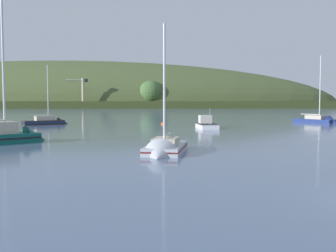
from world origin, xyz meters
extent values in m
cube|color=#35401E|center=(15.44, 231.94, 2.01)|extent=(489.03, 102.08, 4.02)
ellipsoid|color=#4C5B33|center=(-49.60, 261.15, 0.00)|extent=(393.51, 115.19, 63.71)
sphere|color=#476B38|center=(6.42, 220.67, 9.22)|extent=(14.85, 14.85, 14.85)
cube|color=#4C4C51|center=(-32.92, 212.08, 1.00)|extent=(4.06, 4.06, 2.00)
cylinder|color=#BCB293|center=(-32.92, 212.08, 9.57)|extent=(1.51, 1.51, 15.14)
cylinder|color=#BCB293|center=(-36.97, 211.03, 15.93)|extent=(10.35, 3.44, 0.83)
cube|color=#333338|center=(-31.09, 212.56, 15.93)|extent=(2.16, 2.47, 1.82)
cube|color=navy|center=(24.65, 53.56, 0.01)|extent=(6.05, 7.85, 1.26)
cone|color=navy|center=(26.46, 50.31, 0.01)|extent=(3.24, 2.93, 2.67)
cube|color=navy|center=(24.65, 53.56, 0.35)|extent=(6.08, 7.86, 0.13)
cube|color=#BCB299|center=(24.74, 53.40, 0.98)|extent=(3.28, 3.84, 0.69)
cylinder|color=silver|center=(25.10, 52.75, 6.32)|extent=(0.19, 0.19, 11.35)
cylinder|color=silver|center=(24.15, 54.45, 1.48)|extent=(2.04, 3.48, 0.16)
cube|color=#232328|center=(-23.07, 52.55, 0.11)|extent=(6.83, 5.04, 1.20)
cone|color=#232328|center=(-20.17, 54.11, 0.11)|extent=(2.44, 2.62, 2.09)
cube|color=navy|center=(-23.07, 52.55, 0.39)|extent=(6.84, 5.06, 0.14)
cube|color=#BCB299|center=(-22.93, 52.63, 1.08)|extent=(3.31, 2.71, 0.74)
cylinder|color=silver|center=(-22.35, 52.94, 5.27)|extent=(0.15, 0.15, 9.13)
cylinder|color=silver|center=(-23.87, 52.12, 1.60)|extent=(3.10, 1.74, 0.12)
cone|color=#0F564C|center=(-18.38, 25.38, 0.09)|extent=(3.15, 3.38, 2.81)
cylinder|color=silver|center=(-20.71, 23.78, 7.17)|extent=(0.20, 0.20, 12.58)
cube|color=#ADB2BC|center=(-6.75, 15.92, 0.00)|extent=(4.12, 6.56, 1.16)
cone|color=#ADB2BC|center=(-7.56, 12.98, 0.00)|extent=(2.80, 2.13, 2.48)
cube|color=maroon|center=(-6.75, 15.92, 0.32)|extent=(4.15, 6.57, 0.11)
cube|color=#BCB299|center=(-6.79, 15.77, 0.83)|extent=(2.43, 3.11, 0.52)
cylinder|color=silver|center=(-6.95, 15.18, 4.99)|extent=(0.18, 0.18, 8.84)
cylinder|color=silver|center=(-6.52, 16.73, 1.24)|extent=(1.00, 3.12, 0.14)
cube|color=white|center=(1.80, 40.59, 0.12)|extent=(2.42, 5.66, 1.12)
cone|color=white|center=(1.85, 43.40, 0.12)|extent=(2.11, 0.91, 2.10)
cube|color=black|center=(1.80, 40.59, 0.64)|extent=(2.47, 5.66, 0.08)
cube|color=silver|center=(1.82, 41.84, 1.26)|extent=(1.71, 1.78, 1.16)
cube|color=#192833|center=(1.84, 42.65, 1.44)|extent=(1.49, 0.07, 0.65)
cylinder|color=#B2B2B7|center=(1.77, 38.59, 1.78)|extent=(0.06, 0.06, 2.19)
sphere|color=#EA5B19|center=(-3.35, 51.27, 0.00)|extent=(0.72, 0.72, 0.72)
cylinder|color=black|center=(-3.35, 51.27, 0.40)|extent=(0.04, 0.04, 0.08)
camera|label=1|loc=(-9.91, -12.75, 3.80)|focal=41.14mm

